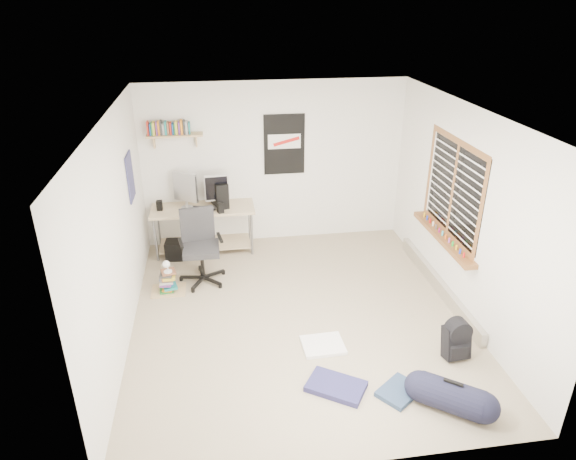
{
  "coord_description": "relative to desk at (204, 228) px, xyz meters",
  "views": [
    {
      "loc": [
        -0.91,
        -5.24,
        3.65
      ],
      "look_at": [
        -0.11,
        0.13,
        1.12
      ],
      "focal_mm": 32.0,
      "sensor_mm": 36.0,
      "label": 1
    }
  ],
  "objects": [
    {
      "name": "floor",
      "position": [
        1.13,
        -1.99,
        -0.37
      ],
      "size": [
        4.0,
        4.5,
        0.01
      ],
      "primitive_type": "cube",
      "color": "gray",
      "rests_on": "ground"
    },
    {
      "name": "ceiling",
      "position": [
        1.13,
        -1.99,
        2.14
      ],
      "size": [
        4.0,
        4.5,
        0.01
      ],
      "primitive_type": "cube",
      "color": "white",
      "rests_on": "ground"
    },
    {
      "name": "back_wall",
      "position": [
        1.13,
        0.26,
        0.89
      ],
      "size": [
        4.0,
        0.01,
        2.5
      ],
      "primitive_type": "cube",
      "color": "silver",
      "rests_on": "ground"
    },
    {
      "name": "left_wall",
      "position": [
        -0.88,
        -1.99,
        0.89
      ],
      "size": [
        0.01,
        4.5,
        2.5
      ],
      "primitive_type": "cube",
      "color": "silver",
      "rests_on": "ground"
    },
    {
      "name": "right_wall",
      "position": [
        3.13,
        -1.99,
        0.89
      ],
      "size": [
        0.01,
        4.5,
        2.5
      ],
      "primitive_type": "cube",
      "color": "silver",
      "rests_on": "ground"
    },
    {
      "name": "desk",
      "position": [
        0.0,
        0.0,
        0.0
      ],
      "size": [
        1.59,
        0.82,
        0.7
      ],
      "primitive_type": "cube",
      "rotation": [
        0.0,
        0.0,
        -0.1
      ],
      "color": "beige",
      "rests_on": "floor"
    },
    {
      "name": "monitor_left",
      "position": [
        -0.23,
        -0.03,
        0.55
      ],
      "size": [
        0.38,
        0.3,
        0.43
      ],
      "primitive_type": "cube",
      "rotation": [
        0.0,
        0.0,
        -0.57
      ],
      "color": "#9A9B9F",
      "rests_on": "desk"
    },
    {
      "name": "monitor_right",
      "position": [
        0.23,
        -0.08,
        0.53
      ],
      "size": [
        0.37,
        0.13,
        0.4
      ],
      "primitive_type": "cube",
      "rotation": [
        0.0,
        0.0,
        0.11
      ],
      "color": "#9B9A9F",
      "rests_on": "desk"
    },
    {
      "name": "pc_tower",
      "position": [
        0.26,
        0.01,
        0.53
      ],
      "size": [
        0.28,
        0.42,
        0.4
      ],
      "primitive_type": "cube",
      "rotation": [
        0.0,
        0.0,
        0.27
      ],
      "color": "black",
      "rests_on": "desk"
    },
    {
      "name": "keyboard",
      "position": [
        -0.0,
        -0.07,
        0.34
      ],
      "size": [
        0.44,
        0.28,
        0.02
      ],
      "primitive_type": "cube",
      "rotation": [
        0.0,
        0.0,
        -0.34
      ],
      "color": "black",
      "rests_on": "desk"
    },
    {
      "name": "speaker_left",
      "position": [
        -0.62,
        -0.04,
        0.41
      ],
      "size": [
        0.09,
        0.09,
        0.16
      ],
      "primitive_type": "cube",
      "rotation": [
        0.0,
        0.0,
        -0.05
      ],
      "color": "black",
      "rests_on": "desk"
    },
    {
      "name": "speaker_right",
      "position": [
        0.26,
        -0.27,
        0.42
      ],
      "size": [
        0.11,
        0.11,
        0.17
      ],
      "primitive_type": "cube",
      "rotation": [
        0.0,
        0.0,
        0.35
      ],
      "color": "black",
      "rests_on": "desk"
    },
    {
      "name": "office_chair",
      "position": [
        -0.03,
        -0.97,
        0.13
      ],
      "size": [
        0.77,
        0.77,
        1.02
      ],
      "primitive_type": "cube",
      "rotation": [
        0.0,
        0.0,
        0.16
      ],
      "color": "#27272A",
      "rests_on": "floor"
    },
    {
      "name": "wall_shelf",
      "position": [
        -0.32,
        0.15,
        1.42
      ],
      "size": [
        0.8,
        0.22,
        0.24
      ],
      "primitive_type": "cube",
      "color": "tan",
      "rests_on": "back_wall"
    },
    {
      "name": "poster_back_wall",
      "position": [
        1.28,
        0.24,
        1.19
      ],
      "size": [
        0.62,
        0.03,
        0.92
      ],
      "primitive_type": "cube",
      "color": "black",
      "rests_on": "back_wall"
    },
    {
      "name": "poster_left_wall",
      "position": [
        -0.86,
        -0.79,
        1.14
      ],
      "size": [
        0.02,
        0.42,
        0.6
      ],
      "primitive_type": "cube",
      "color": "navy",
      "rests_on": "left_wall"
    },
    {
      "name": "window",
      "position": [
        3.08,
        -1.69,
        1.08
      ],
      "size": [
        0.1,
        1.5,
        1.26
      ],
      "primitive_type": "cube",
      "color": "brown",
      "rests_on": "right_wall"
    },
    {
      "name": "baseboard_heater",
      "position": [
        3.08,
        -1.69,
        -0.28
      ],
      "size": [
        0.08,
        2.5,
        0.18
      ],
      "primitive_type": "cube",
      "color": "#B7B2A8",
      "rests_on": "floor"
    },
    {
      "name": "backpack",
      "position": [
        2.69,
        -3.03,
        -0.16
      ],
      "size": [
        0.29,
        0.24,
        0.37
      ],
      "primitive_type": "cube",
      "rotation": [
        0.0,
        0.0,
        0.09
      ],
      "color": "black",
      "rests_on": "floor"
    },
    {
      "name": "duffel_bag",
      "position": [
        2.31,
        -3.75,
        -0.22
      ],
      "size": [
        0.43,
        0.43,
        0.6
      ],
      "primitive_type": "cylinder",
      "rotation": [
        0.0,
        0.0,
        -0.65
      ],
      "color": "black",
      "rests_on": "floor"
    },
    {
      "name": "tshirt",
      "position": [
        1.3,
        -2.64,
        -0.34
      ],
      "size": [
        0.48,
        0.41,
        0.04
      ],
      "primitive_type": "cube",
      "rotation": [
        0.0,
        0.0,
        0.03
      ],
      "color": "white",
      "rests_on": "floor"
    },
    {
      "name": "jeans_a",
      "position": [
        1.29,
        -3.33,
        -0.33
      ],
      "size": [
        0.67,
        0.61,
        0.06
      ],
      "primitive_type": "cube",
      "rotation": [
        0.0,
        0.0,
        -0.58
      ],
      "color": "#23234F",
      "rests_on": "floor"
    },
    {
      "name": "jeans_b",
      "position": [
        1.9,
        -3.48,
        -0.34
      ],
      "size": [
        0.52,
        0.5,
        0.05
      ],
      "primitive_type": "cube",
      "rotation": [
        0.0,
        0.0,
        0.65
      ],
      "color": "navy",
      "rests_on": "floor"
    },
    {
      "name": "book_stack",
      "position": [
        -0.5,
        -1.17,
        -0.21
      ],
      "size": [
        0.49,
        0.45,
        0.27
      ],
      "primitive_type": "cube",
      "rotation": [
        0.0,
        0.0,
        -0.39
      ],
      "color": "olive",
      "rests_on": "floor"
    },
    {
      "name": "desk_lamp",
      "position": [
        -0.48,
        -1.19,
        0.02
      ],
      "size": [
        0.15,
        0.2,
        0.18
      ],
      "primitive_type": "cube",
      "rotation": [
        0.0,
        0.0,
        0.27
      ],
      "color": "white",
      "rests_on": "book_stack"
    },
    {
      "name": "subwoofer",
      "position": [
        -0.45,
        -0.24,
        -0.22
      ],
      "size": [
        0.28,
        0.28,
        0.29
      ],
      "primitive_type": "cube",
      "rotation": [
        0.0,
        0.0,
        -0.09
      ],
      "color": "black",
      "rests_on": "floor"
    }
  ]
}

